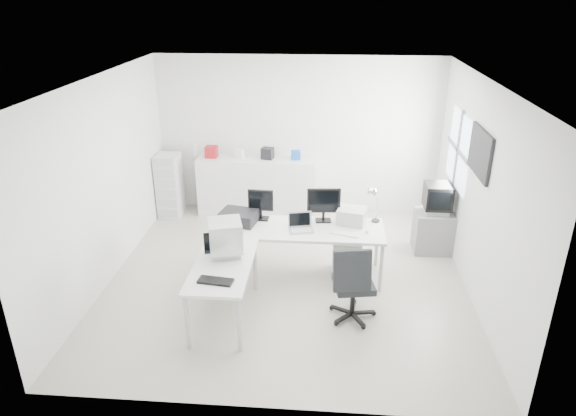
# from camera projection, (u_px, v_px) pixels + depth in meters

# --- Properties ---
(floor) EXTENTS (5.00, 5.00, 0.01)m
(floor) POSITION_uv_depth(u_px,v_px,m) (287.00, 277.00, 7.38)
(floor) COLOR silver
(floor) RESTS_ON ground
(ceiling) EXTENTS (5.00, 5.00, 0.01)m
(ceiling) POSITION_uv_depth(u_px,v_px,m) (287.00, 80.00, 6.27)
(ceiling) COLOR white
(ceiling) RESTS_ON back_wall
(back_wall) EXTENTS (5.00, 0.02, 2.80)m
(back_wall) POSITION_uv_depth(u_px,v_px,m) (298.00, 136.00, 9.11)
(back_wall) COLOR silver
(back_wall) RESTS_ON floor
(left_wall) EXTENTS (0.02, 5.00, 2.80)m
(left_wall) POSITION_uv_depth(u_px,v_px,m) (105.00, 181.00, 7.01)
(left_wall) COLOR silver
(left_wall) RESTS_ON floor
(right_wall) EXTENTS (0.02, 5.00, 2.80)m
(right_wall) POSITION_uv_depth(u_px,v_px,m) (479.00, 192.00, 6.65)
(right_wall) COLOR silver
(right_wall) RESTS_ON floor
(window) EXTENTS (0.02, 1.20, 1.10)m
(window) POSITION_uv_depth(u_px,v_px,m) (458.00, 150.00, 7.67)
(window) COLOR white
(window) RESTS_ON right_wall
(wall_picture) EXTENTS (0.04, 0.90, 0.60)m
(wall_picture) POSITION_uv_depth(u_px,v_px,m) (480.00, 153.00, 6.54)
(wall_picture) COLOR black
(wall_picture) RESTS_ON right_wall
(main_desk) EXTENTS (2.40, 0.80, 0.75)m
(main_desk) POSITION_uv_depth(u_px,v_px,m) (298.00, 251.00, 7.31)
(main_desk) COLOR silver
(main_desk) RESTS_ON floor
(side_desk) EXTENTS (0.70, 1.40, 0.75)m
(side_desk) POSITION_uv_depth(u_px,v_px,m) (224.00, 291.00, 6.37)
(side_desk) COLOR silver
(side_desk) RESTS_ON floor
(drawer_pedestal) EXTENTS (0.40, 0.50, 0.60)m
(drawer_pedestal) POSITION_uv_depth(u_px,v_px,m) (347.00, 256.00, 7.34)
(drawer_pedestal) COLOR silver
(drawer_pedestal) RESTS_ON floor
(inkjet_printer) EXTENTS (0.56, 0.48, 0.18)m
(inkjet_printer) POSITION_uv_depth(u_px,v_px,m) (239.00, 217.00, 7.28)
(inkjet_printer) COLOR black
(inkjet_printer) RESTS_ON main_desk
(lcd_monitor_small) EXTENTS (0.37, 0.23, 0.46)m
(lcd_monitor_small) POSITION_uv_depth(u_px,v_px,m) (261.00, 205.00, 7.34)
(lcd_monitor_small) COLOR black
(lcd_monitor_small) RESTS_ON main_desk
(lcd_monitor_large) EXTENTS (0.49, 0.23, 0.49)m
(lcd_monitor_large) POSITION_uv_depth(u_px,v_px,m) (324.00, 205.00, 7.27)
(lcd_monitor_large) COLOR black
(lcd_monitor_large) RESTS_ON main_desk
(laptop) EXTENTS (0.43, 0.44, 0.24)m
(laptop) POSITION_uv_depth(u_px,v_px,m) (301.00, 223.00, 7.02)
(laptop) COLOR #B7B7BA
(laptop) RESTS_ON main_desk
(white_keyboard) EXTENTS (0.44, 0.24, 0.02)m
(white_keyboard) POSITION_uv_depth(u_px,v_px,m) (345.00, 234.00, 6.97)
(white_keyboard) COLOR silver
(white_keyboard) RESTS_ON main_desk
(white_mouse) EXTENTS (0.05, 0.05, 0.05)m
(white_mouse) POSITION_uv_depth(u_px,v_px,m) (367.00, 231.00, 6.99)
(white_mouse) COLOR silver
(white_mouse) RESTS_ON main_desk
(laser_printer) EXTENTS (0.45, 0.41, 0.22)m
(laser_printer) POSITION_uv_depth(u_px,v_px,m) (352.00, 216.00, 7.26)
(laser_printer) COLOR #ACACAC
(laser_printer) RESTS_ON main_desk
(desk_lamp) EXTENTS (0.20, 0.20, 0.52)m
(desk_lamp) POSITION_uv_depth(u_px,v_px,m) (377.00, 205.00, 7.25)
(desk_lamp) COLOR silver
(desk_lamp) RESTS_ON main_desk
(crt_monitor) EXTENTS (0.50, 0.50, 0.47)m
(crt_monitor) POSITION_uv_depth(u_px,v_px,m) (225.00, 238.00, 6.35)
(crt_monitor) COLOR #B7B7BA
(crt_monitor) RESTS_ON side_desk
(black_keyboard) EXTENTS (0.42, 0.21, 0.03)m
(black_keyboard) POSITION_uv_depth(u_px,v_px,m) (216.00, 281.00, 5.85)
(black_keyboard) COLOR black
(black_keyboard) RESTS_ON side_desk
(office_chair) EXTENTS (0.71, 0.71, 1.06)m
(office_chair) POSITION_uv_depth(u_px,v_px,m) (354.00, 281.00, 6.30)
(office_chair) COLOR #232527
(office_chair) RESTS_ON floor
(tv_cabinet) EXTENTS (0.60, 0.49, 0.65)m
(tv_cabinet) POSITION_uv_depth(u_px,v_px,m) (433.00, 231.00, 8.01)
(tv_cabinet) COLOR slate
(tv_cabinet) RESTS_ON floor
(crt_tv) EXTENTS (0.50, 0.48, 0.45)m
(crt_tv) POSITION_uv_depth(u_px,v_px,m) (438.00, 199.00, 7.79)
(crt_tv) COLOR black
(crt_tv) RESTS_ON tv_cabinet
(sideboard) EXTENTS (2.10, 0.52, 1.05)m
(sideboard) POSITION_uv_depth(u_px,v_px,m) (257.00, 186.00, 9.28)
(sideboard) COLOR silver
(sideboard) RESTS_ON floor
(clutter_box_a) EXTENTS (0.21, 0.19, 0.20)m
(clutter_box_a) POSITION_uv_depth(u_px,v_px,m) (211.00, 152.00, 9.08)
(clutter_box_a) COLOR maroon
(clutter_box_a) RESTS_ON sideboard
(clutter_box_b) EXTENTS (0.18, 0.17, 0.15)m
(clutter_box_b) POSITION_uv_depth(u_px,v_px,m) (239.00, 154.00, 9.06)
(clutter_box_b) COLOR silver
(clutter_box_b) RESTS_ON sideboard
(clutter_box_c) EXTENTS (0.23, 0.22, 0.20)m
(clutter_box_c) POSITION_uv_depth(u_px,v_px,m) (267.00, 153.00, 9.01)
(clutter_box_c) COLOR black
(clutter_box_c) RESTS_ON sideboard
(clutter_box_d) EXTENTS (0.17, 0.16, 0.15)m
(clutter_box_d) POSITION_uv_depth(u_px,v_px,m) (296.00, 155.00, 8.98)
(clutter_box_d) COLOR #1648A0
(clutter_box_d) RESTS_ON sideboard
(clutter_bottle) EXTENTS (0.07, 0.07, 0.22)m
(clutter_bottle) POSITION_uv_depth(u_px,v_px,m) (195.00, 150.00, 9.14)
(clutter_bottle) COLOR silver
(clutter_bottle) RESTS_ON sideboard
(filing_cabinet) EXTENTS (0.39, 0.47, 1.13)m
(filing_cabinet) POSITION_uv_depth(u_px,v_px,m) (170.00, 185.00, 9.20)
(filing_cabinet) COLOR silver
(filing_cabinet) RESTS_ON floor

